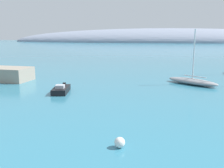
{
  "coord_description": "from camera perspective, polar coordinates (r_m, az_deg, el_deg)",
  "views": [
    {
      "loc": [
        3.27,
        -4.74,
        7.06
      ],
      "look_at": [
        -2.19,
        25.34,
        1.13
      ],
      "focal_mm": 41.03,
      "sensor_mm": 36.0,
      "label": 1
    }
  ],
  "objects": [
    {
      "name": "sailboat_grey_outer_mooring",
      "position": [
        38.48,
        17.44,
        0.63
      ],
      "size": [
        7.51,
        6.48,
        7.82
      ],
      "rotation": [
        0.0,
        0.0,
        2.49
      ],
      "color": "gray",
      "rests_on": "water"
    },
    {
      "name": "distant_ridge",
      "position": [
        255.58,
        11.26,
        9.18
      ],
      "size": [
        305.27,
        79.41,
        25.88
      ],
      "primitive_type": "ellipsoid",
      "color": "gray",
      "rests_on": "ground"
    },
    {
      "name": "mooring_buoy_white",
      "position": [
        16.59,
        1.71,
        -12.9
      ],
      "size": [
        0.69,
        0.69,
        0.69
      ],
      "primitive_type": "sphere",
      "color": "silver",
      "rests_on": "water"
    },
    {
      "name": "motorboat_black_alongside_breakwater",
      "position": [
        32.15,
        -11.27,
        -1.21
      ],
      "size": [
        2.4,
        4.57,
        1.09
      ],
      "rotation": [
        0.0,
        0.0,
        4.89
      ],
      "color": "black",
      "rests_on": "water"
    }
  ]
}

